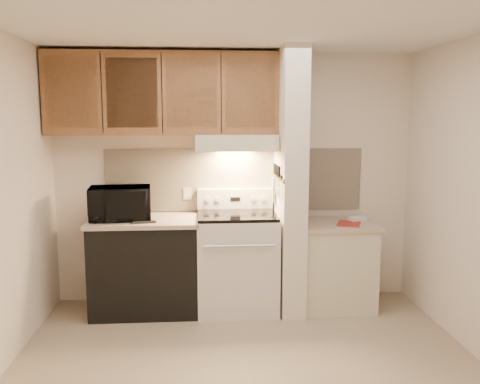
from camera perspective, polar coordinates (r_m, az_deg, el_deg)
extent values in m
plane|color=tan|center=(4.08, 0.79, -18.76)|extent=(3.60, 3.60, 0.00)
plane|color=white|center=(3.69, 0.87, 18.32)|extent=(3.60, 3.60, 0.00)
cube|color=silver|center=(5.17, -0.61, 1.57)|extent=(3.60, 2.50, 0.02)
cube|color=beige|center=(5.16, -0.60, 1.38)|extent=(2.60, 0.02, 0.63)
cube|color=silver|center=(4.99, -0.35, -7.96)|extent=(0.76, 0.65, 0.92)
cube|color=black|center=(4.67, -0.09, -8.58)|extent=(0.50, 0.01, 0.30)
cylinder|color=silver|center=(4.58, -0.05, -6.08)|extent=(0.65, 0.02, 0.02)
cube|color=black|center=(4.87, -0.35, -2.59)|extent=(0.74, 0.64, 0.03)
cube|color=silver|center=(5.13, -0.56, -0.73)|extent=(0.76, 0.08, 0.20)
cube|color=black|center=(5.09, -0.53, -0.81)|extent=(0.10, 0.01, 0.04)
cylinder|color=silver|center=(5.08, -3.68, -0.85)|extent=(0.05, 0.02, 0.05)
cylinder|color=silver|center=(5.08, -2.56, -0.83)|extent=(0.05, 0.02, 0.05)
cylinder|color=silver|center=(5.10, 1.49, -0.79)|extent=(0.05, 0.02, 0.05)
cylinder|color=silver|center=(5.12, 2.60, -0.77)|extent=(0.05, 0.02, 0.05)
cube|color=black|center=(5.03, -10.52, -8.27)|extent=(1.00, 0.63, 0.87)
cube|color=#BFA692|center=(4.92, -10.66, -3.18)|extent=(1.04, 0.67, 0.04)
cube|color=black|center=(4.71, -10.76, -3.34)|extent=(0.23, 0.11, 0.01)
cylinder|color=#276A5C|center=(5.16, -13.51, -1.99)|extent=(0.09, 0.09, 0.09)
cube|color=beige|center=(5.15, -5.92, -0.18)|extent=(0.08, 0.01, 0.12)
imported|color=black|center=(4.89, -13.31, -1.23)|extent=(0.60, 0.44, 0.31)
cube|color=silver|center=(4.88, 5.64, 1.12)|extent=(0.22, 0.70, 2.50)
cube|color=brown|center=(4.86, 4.30, 1.70)|extent=(0.01, 0.70, 0.04)
cube|color=black|center=(4.80, 4.31, 1.86)|extent=(0.02, 0.42, 0.04)
cube|color=silver|center=(4.65, 4.46, 0.40)|extent=(0.01, 0.03, 0.16)
cylinder|color=black|center=(4.65, 4.44, 2.27)|extent=(0.02, 0.02, 0.10)
cube|color=silver|center=(4.73, 4.31, 0.42)|extent=(0.01, 0.04, 0.18)
cylinder|color=black|center=(4.71, 4.33, 2.35)|extent=(0.02, 0.02, 0.10)
cube|color=silver|center=(4.81, 4.17, 0.43)|extent=(0.01, 0.04, 0.20)
cylinder|color=black|center=(4.80, 4.17, 2.46)|extent=(0.02, 0.02, 0.10)
cube|color=silver|center=(4.88, 4.04, 0.79)|extent=(0.01, 0.04, 0.16)
cylinder|color=black|center=(4.88, 4.03, 2.57)|extent=(0.02, 0.02, 0.10)
cube|color=silver|center=(4.96, 3.91, 0.80)|extent=(0.01, 0.04, 0.18)
cylinder|color=black|center=(4.97, 3.89, 2.66)|extent=(0.02, 0.02, 0.10)
cube|color=gray|center=(5.04, 3.82, 0.27)|extent=(0.03, 0.10, 0.24)
cube|color=beige|center=(5.15, 10.60, -8.21)|extent=(0.70, 0.60, 0.81)
cube|color=#BFA692|center=(5.05, 10.73, -3.58)|extent=(0.74, 0.64, 0.04)
cube|color=#9F2D26|center=(4.98, 12.13, -3.49)|extent=(0.30, 0.34, 0.01)
cube|color=white|center=(5.13, 13.03, -2.97)|extent=(0.19, 0.16, 0.04)
cube|color=beige|center=(4.92, -0.45, 5.60)|extent=(0.78, 0.44, 0.15)
cube|color=beige|center=(4.71, -0.29, 4.93)|extent=(0.78, 0.04, 0.06)
cube|color=brown|center=(4.96, -8.61, 10.85)|extent=(2.18, 0.33, 0.77)
cube|color=brown|center=(4.94, -18.43, 10.54)|extent=(0.46, 0.01, 0.63)
cube|color=black|center=(4.88, -15.27, 10.70)|extent=(0.01, 0.01, 0.73)
cube|color=brown|center=(4.83, -12.04, 10.83)|extent=(0.46, 0.01, 0.63)
cube|color=black|center=(4.80, -8.76, 10.93)|extent=(0.01, 0.01, 0.73)
cube|color=brown|center=(4.79, -5.45, 11.00)|extent=(0.46, 0.01, 0.63)
cube|color=black|center=(4.79, -2.13, 11.03)|extent=(0.01, 0.01, 0.73)
cube|color=brown|center=(4.81, 1.17, 11.02)|extent=(0.46, 0.01, 0.63)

